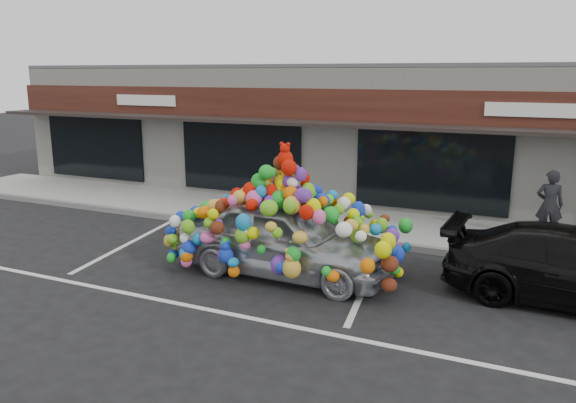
% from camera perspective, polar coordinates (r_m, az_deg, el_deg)
% --- Properties ---
extents(ground, '(90.00, 90.00, 0.00)m').
position_cam_1_polar(ground, '(12.27, -4.96, -6.41)').
color(ground, black).
rests_on(ground, ground).
extents(shop_building, '(24.00, 7.20, 4.31)m').
position_cam_1_polar(shop_building, '(19.46, 7.27, 7.28)').
color(shop_building, silver).
rests_on(shop_building, ground).
extents(sidewalk, '(26.00, 3.00, 0.15)m').
position_cam_1_polar(sidewalk, '(15.70, 2.20, -1.74)').
color(sidewalk, '#9A9A94').
rests_on(sidewalk, ground).
extents(kerb, '(26.00, 0.18, 0.16)m').
position_cam_1_polar(kerb, '(14.37, -0.07, -3.13)').
color(kerb, slate).
rests_on(kerb, ground).
extents(parking_stripe_left, '(0.73, 4.37, 0.01)m').
position_cam_1_polar(parking_stripe_left, '(14.19, -15.92, -4.15)').
color(parking_stripe_left, silver).
rests_on(parking_stripe_left, ground).
extents(parking_stripe_mid, '(0.73, 4.37, 0.01)m').
position_cam_1_polar(parking_stripe_mid, '(11.41, 8.02, -7.99)').
color(parking_stripe_mid, silver).
rests_on(parking_stripe_mid, ground).
extents(lane_line, '(14.00, 0.12, 0.01)m').
position_cam_1_polar(lane_line, '(9.52, -1.15, -12.27)').
color(lane_line, silver).
rests_on(lane_line, ground).
extents(toy_car, '(3.26, 4.87, 2.80)m').
position_cam_1_polar(toy_car, '(11.39, -0.23, -2.89)').
color(toy_car, silver).
rests_on(toy_car, ground).
extents(pedestrian_a, '(0.65, 0.45, 1.68)m').
position_cam_1_polar(pedestrian_a, '(14.71, 25.03, -0.31)').
color(pedestrian_a, black).
rests_on(pedestrian_a, sidewalk).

